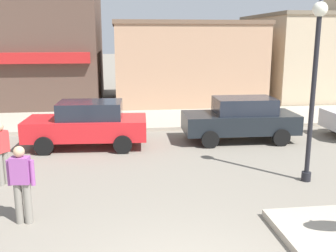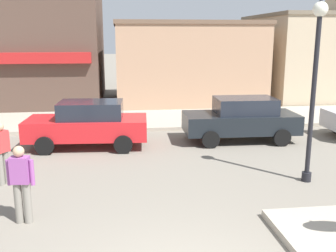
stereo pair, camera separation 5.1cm
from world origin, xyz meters
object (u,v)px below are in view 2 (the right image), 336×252
object	(u,v)px
lamp_post	(316,67)
parked_car_nearest	(88,124)
parked_car_second	(241,119)
pedestrian_crossing_far	(2,151)
pedestrian_crossing_near	(21,182)

from	to	relation	value
lamp_post	parked_car_nearest	xyz separation A→B (m)	(-5.84, 4.00, -2.15)
parked_car_second	pedestrian_crossing_far	distance (m)	8.03
pedestrian_crossing_near	pedestrian_crossing_far	distance (m)	2.48
lamp_post	pedestrian_crossing_near	world-z (taller)	lamp_post
parked_car_nearest	pedestrian_crossing_near	world-z (taller)	pedestrian_crossing_near
pedestrian_crossing_near	parked_car_second	bearing A→B (deg)	42.03
lamp_post	parked_car_nearest	distance (m)	7.40
lamp_post	parked_car_nearest	bearing A→B (deg)	145.59
lamp_post	parked_car_second	xyz separation A→B (m)	(-0.47, 4.15, -2.15)
lamp_post	parked_car_second	world-z (taller)	lamp_post
parked_car_second	parked_car_nearest	bearing A→B (deg)	-178.35
parked_car_nearest	pedestrian_crossing_near	xyz separation A→B (m)	(-0.91, -5.50, 0.06)
lamp_post	pedestrian_crossing_far	size ratio (longest dim) A/B	2.82
pedestrian_crossing_far	parked_car_nearest	bearing A→B (deg)	59.51
pedestrian_crossing_near	pedestrian_crossing_far	bearing A→B (deg)	113.74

